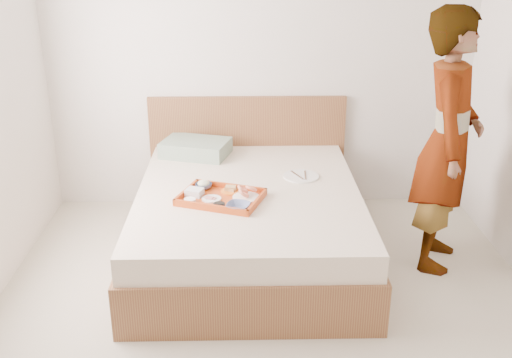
{
  "coord_description": "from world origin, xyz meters",
  "views": [
    {
      "loc": [
        -0.14,
        -2.91,
        2.2
      ],
      "look_at": [
        -0.06,
        0.9,
        0.65
      ],
      "focal_mm": 42.42,
      "sensor_mm": 36.0,
      "label": 1
    }
  ],
  "objects": [
    {
      "name": "navy_bowl_big",
      "position": [
        -0.18,
        0.65,
        0.56
      ],
      "size": [
        0.19,
        0.19,
        0.04
      ],
      "primitive_type": "imported",
      "rotation": [
        0.0,
        0.0,
        -0.35
      ],
      "color": "#1A254D",
      "rests_on": "tray"
    },
    {
      "name": "prawn_plate",
      "position": [
        -0.13,
        0.82,
        0.55
      ],
      "size": [
        0.24,
        0.24,
        0.01
      ],
      "primitive_type": "cylinder",
      "rotation": [
        0.0,
        0.0,
        -0.35
      ],
      "color": "white",
      "rests_on": "tray"
    },
    {
      "name": "salad_bowl",
      "position": [
        -0.42,
        0.99,
        0.56
      ],
      "size": [
        0.15,
        0.15,
        0.04
      ],
      "primitive_type": "imported",
      "rotation": [
        0.0,
        0.0,
        -0.35
      ],
      "color": "#1A254D",
      "rests_on": "tray"
    },
    {
      "name": "person",
      "position": [
        1.23,
        0.92,
        0.9
      ],
      "size": [
        0.63,
        0.77,
        1.8
      ],
      "primitive_type": "imported",
      "rotation": [
        0.0,
        0.0,
        1.21
      ],
      "color": "beige",
      "rests_on": "ground"
    },
    {
      "name": "cheese_round",
      "position": [
        -0.5,
        0.75,
        0.56
      ],
      "size": [
        0.1,
        0.1,
        0.03
      ],
      "primitive_type": "cylinder",
      "rotation": [
        0.0,
        0.0,
        -0.35
      ],
      "color": "white",
      "rests_on": "tray"
    },
    {
      "name": "pillow",
      "position": [
        -0.53,
        1.73,
        0.59
      ],
      "size": [
        0.6,
        0.48,
        0.12
      ],
      "primitive_type": "cube",
      "rotation": [
        0.0,
        0.0,
        -0.29
      ],
      "color": "gray",
      "rests_on": "bed"
    },
    {
      "name": "bread_plate",
      "position": [
        -0.24,
        0.93,
        0.55
      ],
      "size": [
        0.17,
        0.17,
        0.01
      ],
      "primitive_type": "cylinder",
      "rotation": [
        0.0,
        0.0,
        -0.35
      ],
      "color": "orange",
      "rests_on": "tray"
    },
    {
      "name": "bed",
      "position": [
        -0.11,
        1.0,
        0.27
      ],
      "size": [
        1.65,
        2.0,
        0.53
      ],
      "primitive_type": "cube",
      "color": "brown",
      "rests_on": "ground"
    },
    {
      "name": "sauce_dish",
      "position": [
        -0.31,
        0.67,
        0.56
      ],
      "size": [
        0.1,
        0.1,
        0.03
      ],
      "primitive_type": "cylinder",
      "rotation": [
        0.0,
        0.0,
        -0.35
      ],
      "color": "black",
      "rests_on": "tray"
    },
    {
      "name": "wall_back",
      "position": [
        0.0,
        2.0,
        1.3
      ],
      "size": [
        3.5,
        0.01,
        2.6
      ],
      "primitive_type": "cube",
      "color": "silver",
      "rests_on": "ground"
    },
    {
      "name": "plastic_tub",
      "position": [
        -0.48,
        0.87,
        0.57
      ],
      "size": [
        0.14,
        0.12,
        0.05
      ],
      "primitive_type": "cube",
      "rotation": [
        0.0,
        0.0,
        -0.35
      ],
      "color": "silver",
      "rests_on": "tray"
    },
    {
      "name": "headboard",
      "position": [
        -0.11,
        1.97,
        0.47
      ],
      "size": [
        1.65,
        0.06,
        0.95
      ],
      "primitive_type": "cube",
      "color": "brown",
      "rests_on": "ground"
    },
    {
      "name": "ground",
      "position": [
        0.0,
        0.0,
        0.0
      ],
      "size": [
        3.5,
        4.0,
        0.01
      ],
      "primitive_type": "cube",
      "color": "#BAB29E",
      "rests_on": "ground"
    },
    {
      "name": "dinner_plate",
      "position": [
        0.28,
        1.23,
        0.54
      ],
      "size": [
        0.29,
        0.29,
        0.01
      ],
      "primitive_type": "cylinder",
      "rotation": [
        0.0,
        0.0,
        0.11
      ],
      "color": "white",
      "rests_on": "bed"
    },
    {
      "name": "meat_plate",
      "position": [
        -0.36,
        0.8,
        0.55
      ],
      "size": [
        0.17,
        0.17,
        0.01
      ],
      "primitive_type": "cylinder",
      "rotation": [
        0.0,
        0.0,
        -0.35
      ],
      "color": "white",
      "rests_on": "tray"
    },
    {
      "name": "tray",
      "position": [
        -0.3,
        0.82,
        0.55
      ],
      "size": [
        0.63,
        0.55,
        0.05
      ],
      "primitive_type": "cube",
      "rotation": [
        0.0,
        0.0,
        -0.35
      ],
      "color": "#BB4518",
      "rests_on": "bed"
    }
  ]
}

